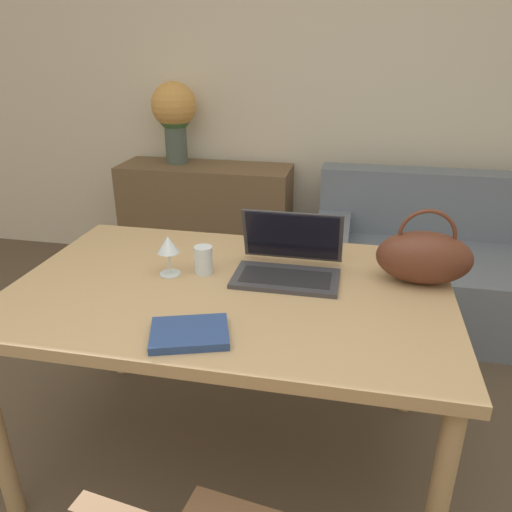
{
  "coord_description": "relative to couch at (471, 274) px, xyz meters",
  "views": [
    {
      "loc": [
        0.31,
        -0.76,
        1.54
      ],
      "look_at": [
        0.0,
        0.74,
        0.88
      ],
      "focal_mm": 35.0,
      "sensor_mm": 36.0,
      "label": 1
    }
  ],
  "objects": [
    {
      "name": "dining_table",
      "position": [
        -1.1,
        -1.36,
        0.4
      ],
      "size": [
        1.51,
        0.97,
        0.76
      ],
      "color": "tan",
      "rests_on": "ground_plane"
    },
    {
      "name": "handbag",
      "position": [
        -0.46,
        -1.19,
        0.58
      ],
      "size": [
        0.32,
        0.17,
        0.27
      ],
      "color": "#592D1E",
      "rests_on": "dining_table"
    },
    {
      "name": "wine_glass",
      "position": [
        -1.34,
        -1.31,
        0.59
      ],
      "size": [
        0.08,
        0.08,
        0.15
      ],
      "color": "silver",
      "rests_on": "dining_table"
    },
    {
      "name": "drinking_glass",
      "position": [
        -1.22,
        -1.27,
        0.53
      ],
      "size": [
        0.07,
        0.07,
        0.1
      ],
      "color": "silver",
      "rests_on": "dining_table"
    },
    {
      "name": "sideboard",
      "position": [
        -1.72,
        0.33,
        0.1
      ],
      "size": [
        1.16,
        0.4,
        0.77
      ],
      "color": "brown",
      "rests_on": "ground_plane"
    },
    {
      "name": "couch",
      "position": [
        0.0,
        0.0,
        0.0
      ],
      "size": [
        1.85,
        0.87,
        0.82
      ],
      "color": "slate",
      "rests_on": "ground_plane"
    },
    {
      "name": "book",
      "position": [
        -1.14,
        -1.7,
        0.49
      ],
      "size": [
        0.26,
        0.23,
        0.02
      ],
      "rotation": [
        0.0,
        0.0,
        0.32
      ],
      "color": "navy",
      "rests_on": "dining_table"
    },
    {
      "name": "wall_back",
      "position": [
        -1.02,
        0.6,
        1.07
      ],
      "size": [
        10.0,
        0.06,
        2.7
      ],
      "color": "beige",
      "rests_on": "ground_plane"
    },
    {
      "name": "laptop",
      "position": [
        -0.92,
        -1.21,
        0.54
      ],
      "size": [
        0.37,
        0.29,
        0.22
      ],
      "color": "#38383D",
      "rests_on": "dining_table"
    },
    {
      "name": "flower_vase",
      "position": [
        -1.93,
        0.38,
        0.82
      ],
      "size": [
        0.3,
        0.3,
        0.53
      ],
      "color": "#47564C",
      "rests_on": "sideboard"
    }
  ]
}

